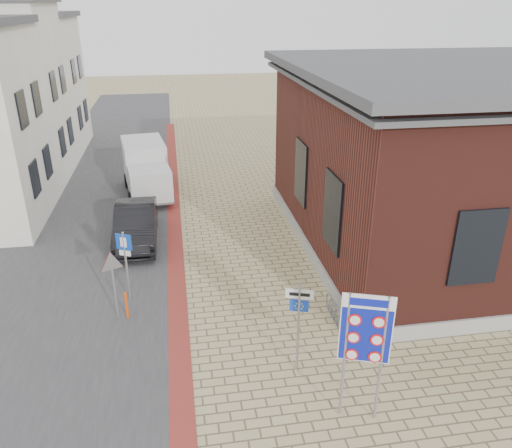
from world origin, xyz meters
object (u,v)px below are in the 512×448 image
object	(u,v)px
parking_sign	(125,255)
bollard	(127,305)
box_truck	(146,169)
essen_sign	(299,314)
sedan	(136,224)
border_sign	(366,331)

from	to	relation	value
parking_sign	bollard	xyz separation A→B (m)	(0.00, -1.10, -1.15)
box_truck	parking_sign	xyz separation A→B (m)	(-0.28, -9.81, 0.29)
parking_sign	bollard	distance (m)	1.59
essen_sign	sedan	bearing A→B (deg)	136.04
border_sign	essen_sign	bearing A→B (deg)	138.38
sedan	essen_sign	xyz separation A→B (m)	(4.48, -8.52, 0.96)
box_truck	parking_sign	world-z (taller)	box_truck
box_truck	sedan	bearing A→B (deg)	-100.51
box_truck	bollard	bearing A→B (deg)	-99.27
box_truck	border_sign	distance (m)	16.68
essen_sign	parking_sign	world-z (taller)	essen_sign
sedan	essen_sign	size ratio (longest dim) A/B	1.75
essen_sign	bollard	distance (m)	5.61
box_truck	border_sign	size ratio (longest dim) A/B	1.54
essen_sign	bollard	size ratio (longest dim) A/B	2.87
bollard	border_sign	bearing A→B (deg)	-41.72
sedan	parking_sign	xyz separation A→B (m)	(-0.02, -4.32, 0.86)
essen_sign	bollard	xyz separation A→B (m)	(-4.50, 3.10, -1.26)
box_truck	parking_sign	distance (m)	9.81
border_sign	bollard	world-z (taller)	border_sign
border_sign	sedan	bearing A→B (deg)	137.43
border_sign	bollard	distance (m)	7.60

